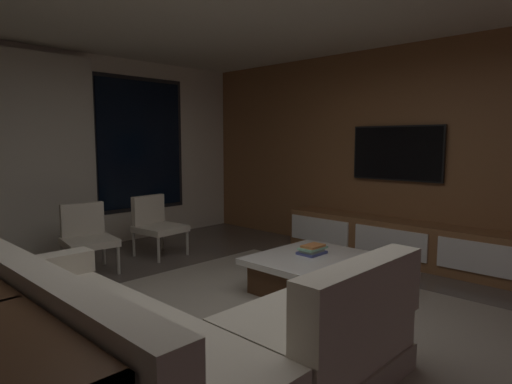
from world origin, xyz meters
name	(u,v)px	position (x,y,z in m)	size (l,w,h in m)	color
floor	(245,334)	(0.00, 0.00, 0.00)	(9.20, 9.20, 0.00)	#564C44
back_wall_with_window	(48,153)	(-0.06, 3.62, 1.34)	(6.60, 0.30, 2.70)	beige
media_wall	(420,153)	(3.06, 0.00, 1.35)	(0.12, 7.80, 2.70)	brown
area_rug	(284,323)	(0.35, -0.10, 0.01)	(3.20, 3.80, 0.01)	gray
sectional_couch	(162,343)	(-0.88, -0.18, 0.29)	(1.98, 2.50, 0.82)	#B1A997
coffee_table	(319,275)	(1.15, 0.13, 0.19)	(1.16, 1.16, 0.36)	#462B19
book_stack_on_coffee_table	(312,250)	(1.23, 0.27, 0.40)	(0.29, 0.21, 0.09)	#444C8B
accent_chair_near_window	(156,222)	(0.88, 2.57, 0.43)	(0.59, 0.61, 0.78)	#B2ADA0
accent_chair_by_curtain	(87,234)	(-0.09, 2.51, 0.43)	(0.62, 0.64, 0.78)	#B2ADA0
media_console	(402,243)	(2.77, 0.05, 0.25)	(0.46, 3.10, 0.52)	brown
mounted_tv	(397,153)	(2.95, 0.25, 1.35)	(0.05, 1.20, 0.69)	black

